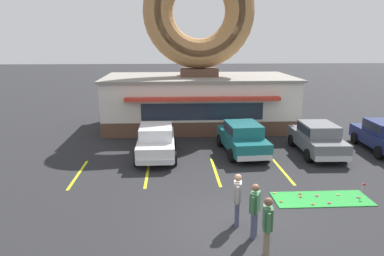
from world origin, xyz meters
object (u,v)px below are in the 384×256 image
car_teal (243,137)px  car_grey (317,137)px  car_white (156,140)px  car_navy (384,135)px  golf_ball (298,195)px  putting_flag_pin (363,187)px  pedestrian_hooded_kid (255,208)px  pedestrian_blue_sweater_man (237,197)px  trash_bin (311,127)px  pedestrian_leather_jacket_man (267,225)px

car_teal → car_grey: (3.78, -0.30, 0.00)m
car_white → car_navy: bearing=1.5°
golf_ball → car_navy: bearing=40.7°
putting_flag_pin → car_white: (-7.76, 5.44, 0.43)m
car_navy → pedestrian_hooded_kid: pedestrian_hooded_kid is taller
putting_flag_pin → car_grey: (0.39, 5.51, 0.43)m
putting_flag_pin → car_teal: bearing=120.2°
car_white → pedestrian_hooded_kid: size_ratio=2.74×
pedestrian_blue_sweater_man → car_teal: bearing=78.1°
putting_flag_pin → trash_bin: trash_bin is taller
car_white → pedestrian_hooded_kid: 8.58m
golf_ball → pedestrian_hooded_kid: bearing=-129.1°
golf_ball → pedestrian_hooded_kid: pedestrian_hooded_kid is taller
golf_ball → car_white: (-5.46, 5.15, 0.82)m
car_grey → trash_bin: bearing=73.7°
pedestrian_blue_sweater_man → pedestrian_leather_jacket_man: (0.47, -1.83, 0.02)m
car_teal → trash_bin: car_teal is taller
car_grey → car_navy: bearing=3.9°
pedestrian_leather_jacket_man → trash_bin: (5.98, 12.81, -0.46)m
golf_ball → pedestrian_leather_jacket_man: 4.57m
pedestrian_hooded_kid → golf_ball: bearing=50.9°
putting_flag_pin → pedestrian_leather_jacket_man: (-4.51, -3.62, 0.52)m
car_grey → pedestrian_hooded_kid: bearing=-121.8°
golf_ball → pedestrian_hooded_kid: size_ratio=0.03×
golf_ball → pedestrian_hooded_kid: 3.74m
pedestrian_hooded_kid → pedestrian_leather_jacket_man: size_ratio=0.97×
car_grey → pedestrian_hooded_kid: pedestrian_hooded_kid is taller
pedestrian_leather_jacket_man → pedestrian_hooded_kid: bearing=95.1°
pedestrian_hooded_kid → car_navy: bearing=43.8°
pedestrian_leather_jacket_man → trash_bin: pedestrian_leather_jacket_man is taller
golf_ball → car_teal: car_teal is taller
golf_ball → pedestrian_leather_jacket_man: pedestrian_leather_jacket_man is taller
car_grey → pedestrian_leather_jacket_man: size_ratio=2.67×
car_navy → car_teal: bearing=179.6°
car_white → car_grey: size_ratio=0.99×
car_navy → car_grey: 3.67m
car_navy → trash_bin: 4.32m
putting_flag_pin → pedestrian_blue_sweater_man: pedestrian_blue_sweater_man is taller
car_navy → pedestrian_blue_sweater_man: pedestrian_blue_sweater_man is taller
putting_flag_pin → car_navy: bearing=54.8°
car_teal → pedestrian_leather_jacket_man: pedestrian_leather_jacket_man is taller
car_white → pedestrian_blue_sweater_man: (2.79, -7.22, 0.07)m
car_teal → pedestrian_blue_sweater_man: 7.75m
car_teal → pedestrian_hooded_kid: 8.43m
putting_flag_pin → car_white: 9.49m
car_white → golf_ball: bearing=-43.3°
car_white → pedestrian_leather_jacket_man: size_ratio=2.66×
car_teal → trash_bin: size_ratio=4.80×
car_white → pedestrian_hooded_kid: pedestrian_hooded_kid is taller
car_grey → trash_bin: size_ratio=4.72×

